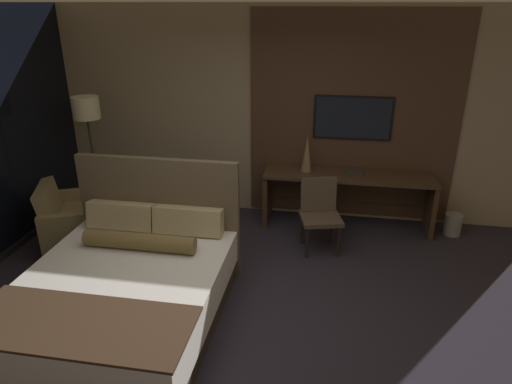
{
  "coord_description": "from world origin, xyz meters",
  "views": [
    {
      "loc": [
        0.75,
        -3.41,
        2.8
      ],
      "look_at": [
        -0.02,
        1.06,
        0.91
      ],
      "focal_mm": 32.0,
      "sensor_mm": 36.0,
      "label": 1
    }
  ],
  "objects": [
    {
      "name": "desk",
      "position": [
        1.0,
        2.29,
        0.52
      ],
      "size": [
        2.19,
        0.57,
        0.74
      ],
      "color": "#422D1E",
      "rests_on": "ground_plane"
    },
    {
      "name": "vase_tall",
      "position": [
        0.44,
        2.29,
        0.98
      ],
      "size": [
        0.14,
        0.14,
        0.47
      ],
      "color": "#846647",
      "rests_on": "desk"
    },
    {
      "name": "waste_bin",
      "position": [
        2.36,
        2.23,
        0.14
      ],
      "size": [
        0.22,
        0.22,
        0.28
      ],
      "color": "gray",
      "rests_on": "ground_plane"
    },
    {
      "name": "desk_chair",
      "position": [
        0.66,
        1.62,
        0.51
      ],
      "size": [
        0.56,
        0.56,
        0.87
      ],
      "rotation": [
        0.0,
        0.0,
        0.25
      ],
      "color": "#4C3D2D",
      "rests_on": "ground_plane"
    },
    {
      "name": "ground_plane",
      "position": [
        0.0,
        0.0,
        0.0
      ],
      "size": [
        16.0,
        16.0,
        0.0
      ],
      "primitive_type": "plane",
      "color": "#28232D"
    },
    {
      "name": "wall_back_tv_panel",
      "position": [
        0.15,
        2.59,
        1.4
      ],
      "size": [
        7.2,
        0.09,
        2.8
      ],
      "color": "tan",
      "rests_on": "ground_plane"
    },
    {
      "name": "floor_lamp",
      "position": [
        -2.35,
        1.87,
        1.43
      ],
      "size": [
        0.34,
        0.34,
        1.7
      ],
      "color": "#282623",
      "rests_on": "ground_plane"
    },
    {
      "name": "bed",
      "position": [
        -1.04,
        -0.13,
        0.34
      ],
      "size": [
        1.76,
        2.12,
        1.31
      ],
      "color": "#33281E",
      "rests_on": "ground_plane"
    },
    {
      "name": "tv",
      "position": [
        1.0,
        2.52,
        1.42
      ],
      "size": [
        1.0,
        0.04,
        0.56
      ],
      "color": "black"
    },
    {
      "name": "armchair_by_window",
      "position": [
        -2.24,
        1.17,
        0.28
      ],
      "size": [
        1.09,
        1.11,
        0.82
      ],
      "rotation": [
        0.0,
        0.0,
        1.98
      ],
      "color": "olive",
      "rests_on": "ground_plane"
    },
    {
      "name": "book",
      "position": [
        1.07,
        2.29,
        0.75
      ],
      "size": [
        0.23,
        0.17,
        0.03
      ],
      "color": "#332D28",
      "rests_on": "desk"
    }
  ]
}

